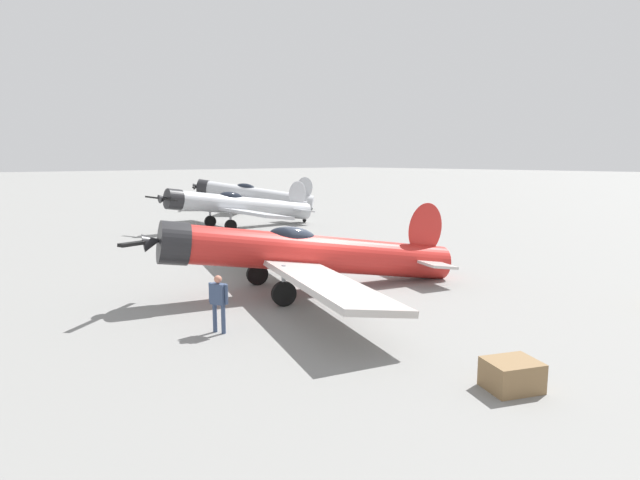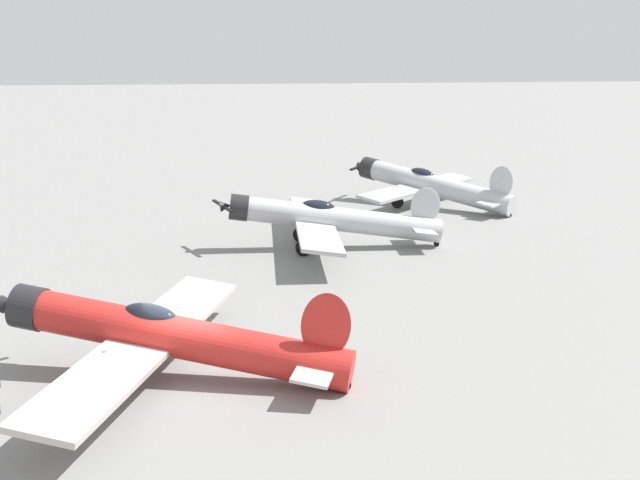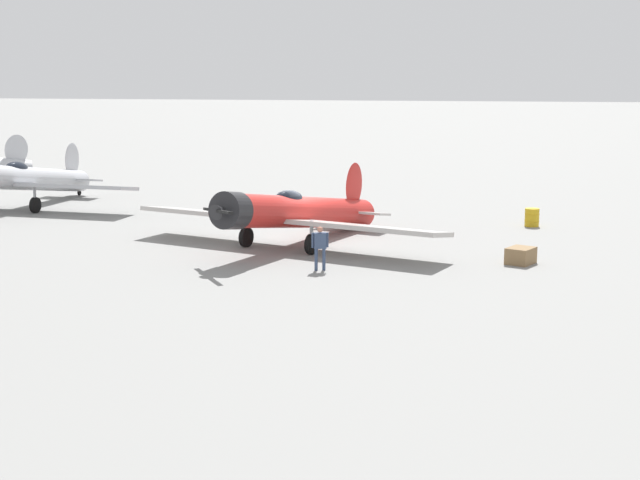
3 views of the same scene
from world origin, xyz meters
TOP-DOWN VIEW (x-y plane):
  - ground_plane at (0.00, 0.00)m, footprint 400.00×400.00m
  - airplane_foreground at (0.18, 0.52)m, footprint 13.51×11.96m
  - airplane_mid_apron at (16.46, -7.01)m, footprint 13.08×11.52m
  - airplane_far_line at (26.74, -15.03)m, footprint 10.12×10.11m

SIDE VIEW (x-z plane):
  - ground_plane at x=0.00m, z-range 0.00..0.00m
  - airplane_foreground at x=0.18m, z-range -0.23..2.90m
  - airplane_far_line at x=26.74m, z-range -0.13..2.97m
  - airplane_mid_apron at x=16.46m, z-range -0.05..3.09m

